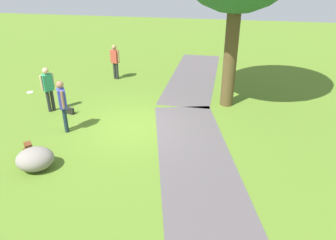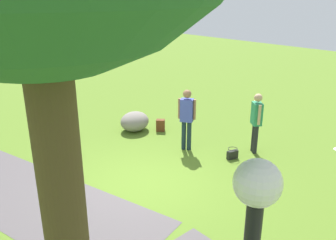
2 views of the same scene
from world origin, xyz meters
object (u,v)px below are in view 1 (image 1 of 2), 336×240
object	(u,v)px
handbag_on_grass	(70,110)
backpack_by_boulder	(28,149)
lamp_post	(230,38)
lawn_boulder	(35,159)
woman_with_handbag	(48,86)
frisbee_on_grass	(30,92)
man_near_boulder	(63,103)
passerby_on_path	(115,59)

from	to	relation	value
handbag_on_grass	backpack_by_boulder	distance (m)	2.95
lamp_post	lawn_boulder	xyz separation A→B (m)	(8.06, -5.13, -1.86)
handbag_on_grass	backpack_by_boulder	xyz separation A→B (m)	(2.95, 0.09, 0.05)
lawn_boulder	backpack_by_boulder	distance (m)	0.88
woman_with_handbag	lawn_boulder	bearing A→B (deg)	22.48
lawn_boulder	lamp_post	bearing A→B (deg)	147.52
woman_with_handbag	handbag_on_grass	size ratio (longest dim) A/B	5.16
lamp_post	lawn_boulder	world-z (taller)	lamp_post
lamp_post	woman_with_handbag	world-z (taller)	lamp_post
backpack_by_boulder	frisbee_on_grass	xyz separation A→B (m)	(-4.70, -2.88, -0.18)
woman_with_handbag	lamp_post	bearing A→B (deg)	123.22
man_near_boulder	passerby_on_path	xyz separation A→B (m)	(-5.56, -0.09, -0.09)
lawn_boulder	woman_with_handbag	bearing A→B (deg)	-157.52
lawn_boulder	man_near_boulder	xyz separation A→B (m)	(-2.25, -0.19, 0.75)
passerby_on_path	frisbee_on_grass	world-z (taller)	passerby_on_path
lamp_post	passerby_on_path	distance (m)	5.55
lawn_boulder	woman_with_handbag	distance (m)	4.06
lamp_post	handbag_on_grass	world-z (taller)	lamp_post
backpack_by_boulder	handbag_on_grass	bearing A→B (deg)	-178.23
lamp_post	man_near_boulder	bearing A→B (deg)	-42.52
man_near_boulder	backpack_by_boulder	distance (m)	1.90
lawn_boulder	backpack_by_boulder	bearing A→B (deg)	-135.20
lamp_post	handbag_on_grass	size ratio (longest dim) A/B	10.38
lamp_post	man_near_boulder	size ratio (longest dim) A/B	1.94
lawn_boulder	backpack_by_boulder	world-z (taller)	lawn_boulder
handbag_on_grass	lamp_post	bearing A→B (deg)	127.60
lamp_post	backpack_by_boulder	distance (m)	9.61
woman_with_handbag	backpack_by_boulder	size ratio (longest dim) A/B	4.39
lamp_post	handbag_on_grass	distance (m)	7.64
lawn_boulder	handbag_on_grass	distance (m)	3.64
woman_with_handbag	man_near_boulder	world-z (taller)	man_near_boulder
lamp_post	woman_with_handbag	size ratio (longest dim) A/B	2.01
backpack_by_boulder	woman_with_handbag	bearing A→B (deg)	-163.40
lawn_boulder	man_near_boulder	world-z (taller)	man_near_boulder
man_near_boulder	backpack_by_boulder	bearing A→B (deg)	-14.33
backpack_by_boulder	lamp_post	bearing A→B (deg)	142.35
lawn_boulder	handbag_on_grass	size ratio (longest dim) A/B	3.74
woman_with_handbag	backpack_by_boulder	distance (m)	3.32
man_near_boulder	lawn_boulder	bearing A→B (deg)	4.92
passerby_on_path	woman_with_handbag	bearing A→B (deg)	-16.89
lamp_post	frisbee_on_grass	size ratio (longest dim) A/B	12.62
lamp_post	passerby_on_path	world-z (taller)	lamp_post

